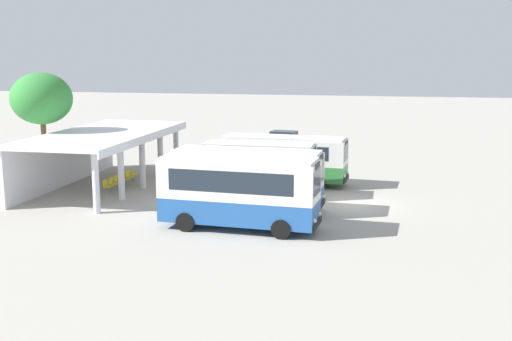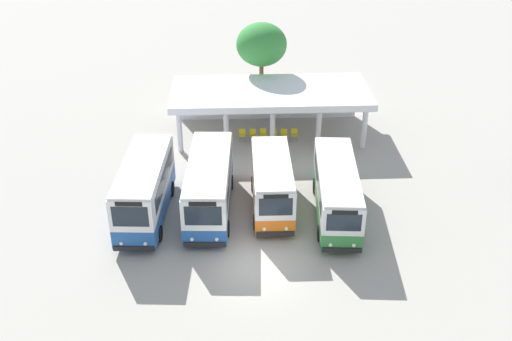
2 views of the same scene
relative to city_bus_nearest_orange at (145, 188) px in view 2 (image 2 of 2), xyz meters
name	(u,v)px [view 2 (image 2 of 2)]	position (x,y,z in m)	size (l,w,h in m)	color
ground_plane	(256,267)	(5.96, -4.81, -1.89)	(180.00, 180.00, 0.00)	#A39E93
city_bus_nearest_orange	(145,188)	(0.00, 0.00, 0.00)	(2.70, 7.58, 3.44)	black
city_bus_second_in_row	(209,184)	(3.56, 0.42, -0.11)	(2.71, 8.01, 3.21)	black
city_bus_middle_cream	(272,183)	(7.12, 0.55, -0.18)	(2.30, 6.63, 3.09)	black
city_bus_fourth_amber	(337,190)	(10.68, -0.32, -0.20)	(2.73, 8.11, 3.04)	black
terminal_canopy	(270,96)	(7.64, 10.98, 0.75)	(13.84, 6.04, 3.40)	silver
waiting_chair_end_by_column	(242,134)	(5.61, 9.35, -1.37)	(0.46, 0.46, 0.86)	slate
waiting_chair_second_from_end	(253,134)	(6.35, 9.31, -1.37)	(0.46, 0.46, 0.86)	slate
waiting_chair_middle_seat	(263,133)	(7.08, 9.34, -1.37)	(0.46, 0.46, 0.86)	slate
waiting_chair_fourth_seat	(274,134)	(7.82, 9.24, -1.37)	(0.46, 0.46, 0.86)	slate
waiting_chair_fifth_seat	(284,134)	(8.55, 9.23, -1.37)	(0.46, 0.46, 0.86)	slate
waiting_chair_far_end_seat	(294,133)	(9.29, 9.24, -1.37)	(0.46, 0.46, 0.86)	slate
roadside_tree_behind_canopy	(262,45)	(7.19, 14.16, 3.51)	(3.73, 3.73, 7.02)	brown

